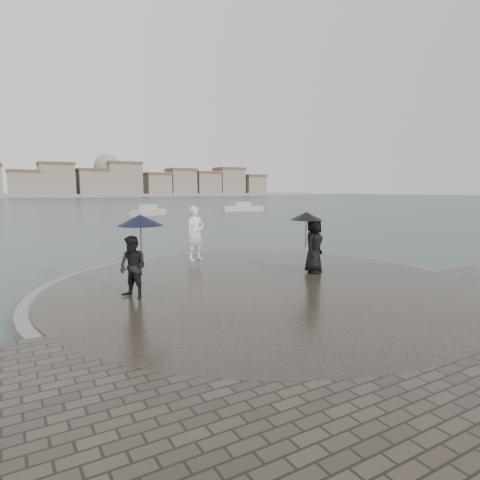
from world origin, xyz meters
TOP-DOWN VIEW (x-y plane):
  - ground at (0.00, 0.00)m, footprint 400.00×400.00m
  - kerb_ring at (0.00, 3.50)m, footprint 12.50×12.50m
  - quay_tip at (0.00, 3.50)m, footprint 11.90×11.90m
  - statue at (-0.14, 7.86)m, footprint 0.83×0.64m
  - visitor_left at (-3.55, 3.81)m, footprint 1.27×1.15m
  - visitor_right at (2.12, 3.89)m, footprint 1.30×1.09m
  - far_skyline at (-6.29, 160.71)m, footprint 260.00×20.00m
  - boats at (4.46, 37.46)m, footprint 43.74×15.10m

SIDE VIEW (x-z plane):
  - ground at x=0.00m, z-range 0.00..0.00m
  - kerb_ring at x=0.00m, z-range 0.00..0.32m
  - quay_tip at x=0.00m, z-range 0.00..0.36m
  - boats at x=4.46m, z-range -0.37..1.13m
  - statue at x=-0.14m, z-range 0.36..2.39m
  - visitor_right at x=2.12m, z-range 0.51..2.46m
  - visitor_left at x=-3.55m, z-range 0.51..2.55m
  - far_skyline at x=-6.29m, z-range -12.89..24.11m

